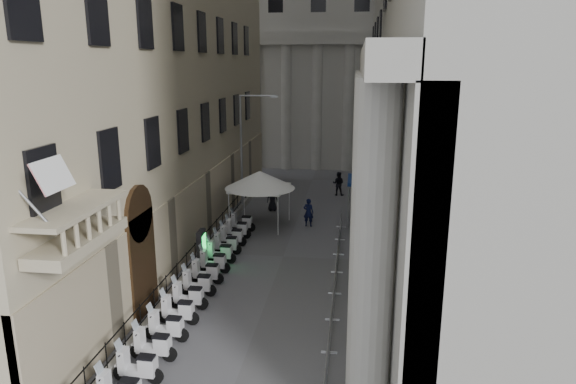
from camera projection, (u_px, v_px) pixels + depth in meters
name	position (u px, v px, depth m)	size (l,w,h in m)	color
far_building	(322.00, 16.00, 52.23)	(22.00, 10.00, 30.00)	#AFADA5
iron_fence	(201.00, 261.00, 27.60)	(0.30, 28.00, 1.40)	black
blue_awning	(359.00, 222.00, 34.23)	(1.60, 3.00, 3.00)	navy
scooter_2	(139.00, 382.00, 17.12)	(0.56, 1.40, 1.50)	silver
scooter_3	(155.00, 360.00, 18.40)	(0.56, 1.40, 1.50)	silver
scooter_4	(168.00, 341.00, 19.68)	(0.56, 1.40, 1.50)	silver
scooter_5	(179.00, 324.00, 20.96)	(0.56, 1.40, 1.50)	silver
scooter_6	(189.00, 309.00, 22.23)	(0.56, 1.40, 1.50)	silver
scooter_7	(198.00, 295.00, 23.51)	(0.56, 1.40, 1.50)	silver
scooter_8	(207.00, 283.00, 24.79)	(0.56, 1.40, 1.50)	silver
scooter_9	(214.00, 272.00, 26.07)	(0.56, 1.40, 1.50)	silver
scooter_10	(221.00, 263.00, 27.35)	(0.56, 1.40, 1.50)	silver
scooter_11	(227.00, 254.00, 28.62)	(0.56, 1.40, 1.50)	silver
scooter_12	(232.00, 246.00, 29.90)	(0.56, 1.40, 1.50)	silver
scooter_13	(237.00, 238.00, 31.18)	(0.56, 1.40, 1.50)	silver
scooter_14	(242.00, 231.00, 32.46)	(0.56, 1.40, 1.50)	silver
barrier_1	(327.00, 373.00, 17.62)	(0.60, 2.40, 1.10)	#B4B6BC
barrier_2	(331.00, 336.00, 20.03)	(0.60, 2.40, 1.10)	#B4B6BC
barrier_3	(334.00, 306.00, 22.43)	(0.60, 2.40, 1.10)	#B4B6BC
barrier_4	(336.00, 283.00, 24.83)	(0.60, 2.40, 1.10)	#B4B6BC
barrier_5	(338.00, 263.00, 27.24)	(0.60, 2.40, 1.10)	#B4B6BC
barrier_6	(339.00, 247.00, 29.64)	(0.60, 2.40, 1.10)	#B4B6BC
barrier_7	(341.00, 233.00, 32.04)	(0.60, 2.40, 1.10)	#B4B6BC
security_tent	(258.00, 180.00, 32.96)	(4.51, 4.51, 3.66)	silver
street_lamp	(246.00, 143.00, 35.99)	(2.68, 0.42, 8.21)	gray
info_kiosk	(202.00, 249.00, 26.59)	(0.34, 0.94, 1.97)	black
pedestrian_a	(308.00, 212.00, 33.26)	(0.67, 0.44, 1.85)	black
pedestrian_b	(338.00, 184.00, 41.06)	(0.93, 0.73, 1.92)	black
pedestrian_c	(272.00, 199.00, 36.72)	(0.84, 0.54, 1.71)	black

